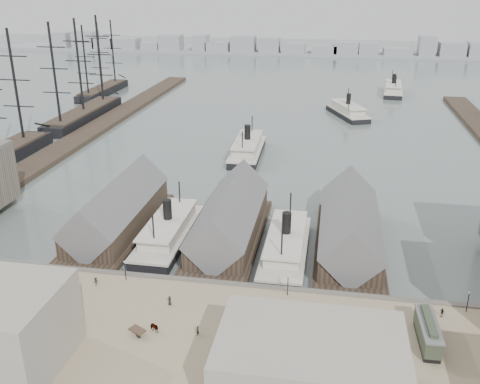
% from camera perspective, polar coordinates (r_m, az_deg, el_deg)
% --- Properties ---
extents(ground, '(900.00, 900.00, 0.00)m').
position_cam_1_polar(ground, '(105.34, -2.85, -9.03)').
color(ground, '#53605D').
rests_on(ground, ground).
extents(quay, '(180.00, 30.00, 2.00)m').
position_cam_1_polar(quay, '(88.69, -5.78, -14.97)').
color(quay, gray).
rests_on(quay, ground).
extents(seawall, '(180.00, 1.20, 2.30)m').
position_cam_1_polar(seawall, '(100.43, -3.52, -9.95)').
color(seawall, '#59544C').
rests_on(seawall, ground).
extents(west_wharf, '(10.00, 220.00, 1.60)m').
position_cam_1_polar(west_wharf, '(214.65, -14.93, 6.71)').
color(west_wharf, '#2D231C').
rests_on(west_wharf, ground).
extents(ferry_shed_west, '(14.00, 42.00, 12.60)m').
position_cam_1_polar(ferry_shed_west, '(125.02, -12.89, -2.01)').
color(ferry_shed_west, '#2D231C').
rests_on(ferry_shed_west, ground).
extents(ferry_shed_center, '(14.00, 42.00, 12.60)m').
position_cam_1_polar(ferry_shed_center, '(117.81, -1.10, -2.95)').
color(ferry_shed_center, '#2D231C').
rests_on(ferry_shed_center, ground).
extents(ferry_shed_east, '(14.00, 42.00, 12.60)m').
position_cam_1_polar(ferry_shed_east, '(116.10, 11.63, -3.81)').
color(ferry_shed_east, '#2D231C').
rests_on(ferry_shed_east, ground).
extents(street_bldg_center, '(24.00, 16.00, 10.00)m').
position_cam_1_polar(street_bldg_center, '(73.13, 7.46, -18.32)').
color(street_bldg_center, gray).
rests_on(street_bldg_center, quay).
extents(lamp_post_near_w, '(0.44, 0.44, 3.92)m').
position_cam_1_polar(lamp_post_near_w, '(101.35, -12.16, -7.80)').
color(lamp_post_near_w, black).
rests_on(lamp_post_near_w, quay).
extents(lamp_post_near_e, '(0.44, 0.44, 3.92)m').
position_cam_1_polar(lamp_post_near_e, '(95.03, 5.14, -9.49)').
color(lamp_post_near_e, black).
rests_on(lamp_post_near_e, quay).
extents(lamp_post_far_e, '(0.44, 0.44, 3.92)m').
position_cam_1_polar(lamp_post_far_e, '(97.93, 23.20, -10.34)').
color(lamp_post_far_e, black).
rests_on(lamp_post_far_e, quay).
extents(far_shore, '(500.00, 40.00, 15.72)m').
position_cam_1_polar(far_shore, '(425.83, 7.03, 14.87)').
color(far_shore, gray).
rests_on(far_shore, ground).
extents(ferry_docked_west, '(8.84, 29.47, 10.53)m').
position_cam_1_polar(ferry_docked_west, '(118.55, -7.63, -4.15)').
color(ferry_docked_west, black).
rests_on(ferry_docked_west, ground).
extents(ferry_docked_east, '(8.84, 29.46, 10.52)m').
position_cam_1_polar(ferry_docked_east, '(111.74, 4.90, -5.72)').
color(ferry_docked_east, black).
rests_on(ferry_docked_east, ground).
extents(ferry_open_near, '(9.96, 30.80, 10.92)m').
position_cam_1_polar(ferry_open_near, '(174.86, 0.79, 4.69)').
color(ferry_open_near, black).
rests_on(ferry_open_near, ground).
extents(ferry_open_mid, '(18.83, 29.77, 10.23)m').
position_cam_1_polar(ferry_open_mid, '(231.59, 11.41, 8.49)').
color(ferry_open_mid, black).
rests_on(ferry_open_mid, ground).
extents(ferry_open_far, '(11.28, 30.38, 10.63)m').
position_cam_1_polar(ferry_open_far, '(283.44, 16.01, 10.49)').
color(ferry_open_far, black).
rests_on(ferry_open_far, ground).
extents(sailing_ship_mid, '(9.75, 56.31, 40.07)m').
position_cam_1_polar(sailing_ship_mid, '(230.01, -16.30, 8.08)').
color(sailing_ship_mid, black).
rests_on(sailing_ship_mid, ground).
extents(sailing_ship_far, '(8.45, 46.96, 34.75)m').
position_cam_1_polar(sailing_ship_far, '(281.08, -14.42, 10.56)').
color(sailing_ship_far, black).
rests_on(sailing_ship_far, ground).
extents(tram, '(3.03, 10.55, 3.73)m').
position_cam_1_polar(tram, '(88.69, 19.38, -13.96)').
color(tram, black).
rests_on(tram, quay).
extents(horse_cart_center, '(4.90, 3.44, 1.72)m').
position_cam_1_polar(horse_cart_center, '(87.73, -9.62, -14.15)').
color(horse_cart_center, black).
rests_on(horse_cart_center, quay).
extents(horse_cart_right, '(4.65, 1.73, 1.62)m').
position_cam_1_polar(horse_cart_right, '(86.96, 1.83, -14.20)').
color(horse_cart_right, black).
rests_on(horse_cart_right, quay).
extents(pedestrian_2, '(1.17, 1.05, 1.58)m').
position_cam_1_polar(pedestrian_2, '(101.82, -15.12, -9.20)').
color(pedestrian_2, black).
rests_on(pedestrian_2, quay).
extents(pedestrian_3, '(0.86, 1.00, 1.61)m').
position_cam_1_polar(pedestrian_3, '(89.24, -19.16, -14.55)').
color(pedestrian_3, black).
rests_on(pedestrian_3, quay).
extents(pedestrian_4, '(0.75, 0.94, 1.66)m').
position_cam_1_polar(pedestrian_4, '(93.80, -7.51, -11.42)').
color(pedestrian_4, black).
rests_on(pedestrian_4, quay).
extents(pedestrian_5, '(0.64, 0.74, 1.69)m').
position_cam_1_polar(pedestrian_5, '(86.41, -4.55, -14.51)').
color(pedestrian_5, black).
rests_on(pedestrian_5, quay).
extents(pedestrian_6, '(1.04, 0.95, 1.72)m').
position_cam_1_polar(pedestrian_6, '(91.82, 7.58, -12.21)').
color(pedestrian_6, black).
rests_on(pedestrian_6, quay).
extents(pedestrian_7, '(1.16, 1.01, 1.56)m').
position_cam_1_polar(pedestrian_7, '(83.79, 16.14, -16.83)').
color(pedestrian_7, black).
rests_on(pedestrian_7, quay).
extents(pedestrian_8, '(0.95, 0.96, 1.63)m').
position_cam_1_polar(pedestrian_8, '(96.16, 20.74, -11.91)').
color(pedestrian_8, black).
rests_on(pedestrian_8, quay).
extents(pedestrian_10, '(0.94, 1.08, 1.74)m').
position_cam_1_polar(pedestrian_10, '(83.15, 0.26, -16.08)').
color(pedestrian_10, black).
rests_on(pedestrian_10, quay).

